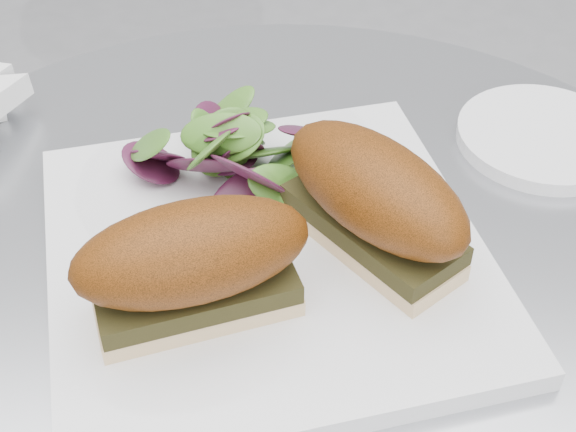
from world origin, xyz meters
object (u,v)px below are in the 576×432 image
sandwich_left (193,263)px  saucer (543,137)px  sandwich_right (375,198)px  plate (267,255)px

sandwich_left → saucer: sandwich_left is taller
sandwich_right → saucer: 0.21m
plate → saucer: bearing=31.3°
plate → sandwich_left: size_ratio=1.86×
plate → sandwich_left: 0.09m
sandwich_left → saucer: (0.27, 0.19, -0.05)m
plate → sandwich_left: bearing=-126.7°
sandwich_left → saucer: bearing=18.5°
plate → sandwich_right: (0.07, 0.00, 0.05)m
sandwich_left → sandwich_right: bearing=9.5°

